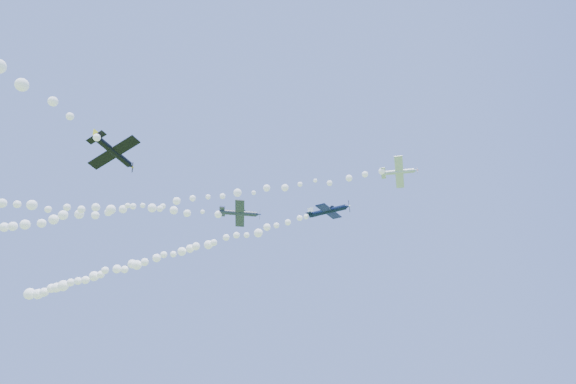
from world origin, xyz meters
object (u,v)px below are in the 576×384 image
(plane_grey, at_px, (240,213))
(plane_navy, at_px, (329,211))
(plane_black, at_px, (114,152))
(plane_white, at_px, (399,172))

(plane_grey, bearing_deg, plane_navy, -1.82)
(plane_navy, xyz_separation_m, plane_black, (-15.91, -34.00, -10.09))
(plane_white, relative_size, plane_black, 0.95)
(plane_white, height_order, plane_grey, plane_white)
(plane_navy, bearing_deg, plane_white, -2.12)
(plane_white, xyz_separation_m, plane_grey, (-26.64, -4.08, -4.46))
(plane_black, bearing_deg, plane_navy, -16.22)
(plane_grey, relative_size, plane_black, 1.11)
(plane_black, bearing_deg, plane_white, -32.85)
(plane_navy, height_order, plane_black, plane_navy)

